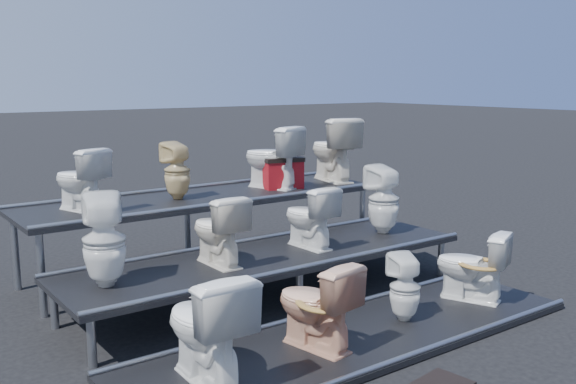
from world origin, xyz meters
TOP-DOWN VIEW (x-y plane):
  - ground at (0.00, 0.00)m, footprint 80.00×80.00m
  - tier_front at (0.00, -1.30)m, footprint 4.20×1.20m
  - tier_mid at (0.00, 0.00)m, footprint 4.20×1.20m
  - tier_back at (0.00, 1.30)m, footprint 4.20×1.20m
  - toilet_0 at (-1.44, -1.30)m, footprint 0.48×0.82m
  - toilet_1 at (-0.46, -1.30)m, footprint 0.52×0.76m
  - toilet_2 at (0.54, -1.30)m, footprint 0.34×0.35m
  - toilet_3 at (1.46, -1.30)m, footprint 0.61×0.77m
  - toilet_4 at (-1.67, 0.00)m, footprint 0.45×0.45m
  - toilet_5 at (-0.59, 0.00)m, footprint 0.37×0.65m
  - toilet_6 at (0.48, 0.00)m, footprint 0.38×0.64m
  - toilet_7 at (1.54, 0.00)m, footprint 0.36×0.37m
  - toilet_8 at (-1.43, 1.30)m, footprint 0.53×0.71m
  - toilet_9 at (-0.35, 1.30)m, footprint 0.32×0.33m
  - toilet_10 at (0.91, 1.30)m, footprint 0.63×0.84m
  - toilet_11 at (1.88, 1.30)m, footprint 0.62×0.89m
  - red_crate at (1.02, 1.25)m, footprint 0.54×0.47m

SIDE VIEW (x-z plane):
  - ground at x=0.00m, z-range 0.00..0.00m
  - tier_front at x=0.00m, z-range 0.00..0.06m
  - tier_mid at x=0.00m, z-range 0.00..0.46m
  - toilet_2 at x=0.54m, z-range 0.06..0.66m
  - toilet_3 at x=1.46m, z-range 0.06..0.74m
  - toilet_1 at x=-0.46m, z-range 0.06..0.78m
  - tier_back at x=0.00m, z-range 0.00..0.86m
  - toilet_0 at x=-1.44m, z-range 0.06..0.88m
  - toilet_6 at x=0.48m, z-range 0.46..1.10m
  - toilet_5 at x=-0.59m, z-range 0.46..1.12m
  - toilet_7 at x=1.54m, z-range 0.46..1.23m
  - toilet_4 at x=-1.67m, z-range 0.46..1.25m
  - red_crate at x=1.02m, z-range 0.86..1.19m
  - toilet_9 at x=-0.35m, z-range 0.86..1.50m
  - toilet_8 at x=-1.43m, z-range 0.86..1.50m
  - toilet_10 at x=0.91m, z-range 0.86..1.62m
  - toilet_11 at x=1.88m, z-range 0.86..1.69m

